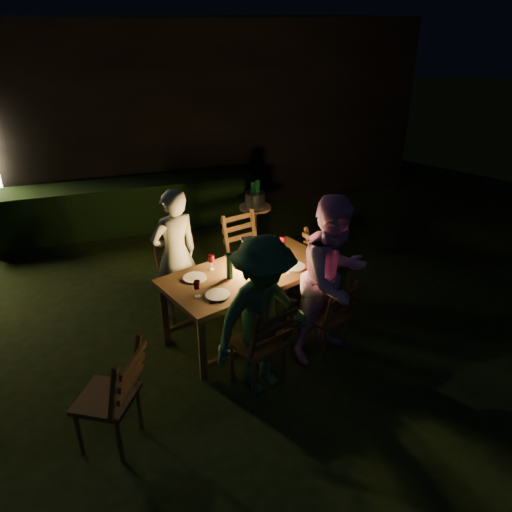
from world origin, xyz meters
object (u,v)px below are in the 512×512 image
object	(u,v)px
chair_near_right	(326,328)
ice_bucket	(255,199)
chair_near_left	(259,357)
bottle_bucket_b	(258,195)
side_table	(255,211)
chair_far_right	(248,268)
chair_far_left	(181,295)
bottle_table	(230,266)
dining_table	(249,277)
lantern	(250,255)
person_opp_right	(333,279)
bottle_bucket_a	(253,197)
chair_end	(328,277)
person_opp_left	(263,317)
person_house_side	(175,255)
chair_spare	(111,413)

from	to	relation	value
chair_near_right	ice_bucket	size ratio (longest dim) A/B	3.01
chair_near_left	bottle_bucket_b	distance (m)	3.29
chair_near_right	side_table	distance (m)	2.77
chair_far_right	side_table	bearing A→B (deg)	-127.68
chair_far_left	bottle_table	distance (m)	1.02
dining_table	bottle_table	world-z (taller)	bottle_table
chair_near_left	lantern	distance (m)	1.15
side_table	bottle_bucket_b	bearing A→B (deg)	38.66
person_opp_right	bottle_bucket_a	world-z (taller)	person_opp_right
chair_end	person_opp_left	size ratio (longest dim) A/B	0.62
dining_table	bottle_bucket_b	bearing A→B (deg)	50.28
dining_table	chair_far_left	size ratio (longest dim) A/B	2.26
bottle_table	side_table	bearing A→B (deg)	66.03
bottle_table	bottle_bucket_a	distance (m)	2.42
chair_near_right	person_house_side	bearing A→B (deg)	115.84
chair_far_right	chair_end	distance (m)	1.03
bottle_table	ice_bucket	xyz separation A→B (m)	(1.01, 2.26, -0.16)
dining_table	bottle_bucket_a	distance (m)	2.26
bottle_bucket_a	chair_spare	bearing A→B (deg)	-124.41
lantern	bottle_table	size ratio (longest dim) A/B	1.25
chair_end	lantern	size ratio (longest dim) A/B	2.83
chair_far_left	person_opp_left	world-z (taller)	person_opp_left
ice_bucket	bottle_bucket_b	bearing A→B (deg)	38.66
bottle_bucket_a	bottle_bucket_b	world-z (taller)	same
lantern	bottle_bucket_b	world-z (taller)	lantern
chair_spare	chair_near_right	bearing A→B (deg)	-44.32
dining_table	side_table	world-z (taller)	dining_table
chair_end	chair_far_left	bearing A→B (deg)	-111.01
chair_near_left	person_house_side	distance (m)	1.66
ice_bucket	bottle_table	bearing A→B (deg)	-113.97
bottle_bucket_a	chair_near_right	bearing A→B (deg)	-90.83
chair_far_left	chair_far_right	bearing A→B (deg)	-172.32
chair_far_left	chair_near_right	bearing A→B (deg)	127.82
chair_end	bottle_bucket_b	bearing A→B (deg)	174.74
dining_table	chair_spare	world-z (taller)	chair_spare
chair_near_left	lantern	world-z (taller)	lantern
chair_end	person_house_side	world-z (taller)	person_house_side
chair_near_left	bottle_bucket_a	xyz separation A→B (m)	(0.89, 3.02, 0.50)
chair_end	chair_spare	bearing A→B (deg)	-75.21
chair_end	bottle_bucket_b	distance (m)	1.91
chair_far_right	lantern	world-z (taller)	lantern
person_opp_right	side_table	size ratio (longest dim) A/B	2.72
chair_near_right	bottle_table	world-z (taller)	bottle_table
person_opp_left	person_opp_right	bearing A→B (deg)	-0.00
chair_far_right	bottle_table	world-z (taller)	bottle_table
chair_far_left	chair_far_right	xyz separation A→B (m)	(0.94, 0.34, 0.04)
chair_near_left	chair_far_right	bearing A→B (deg)	55.64
dining_table	person_house_side	xyz separation A→B (m)	(-0.70, 0.62, 0.09)
chair_near_left	person_house_side	bearing A→B (deg)	88.63
lantern	chair_end	bearing A→B (deg)	17.07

